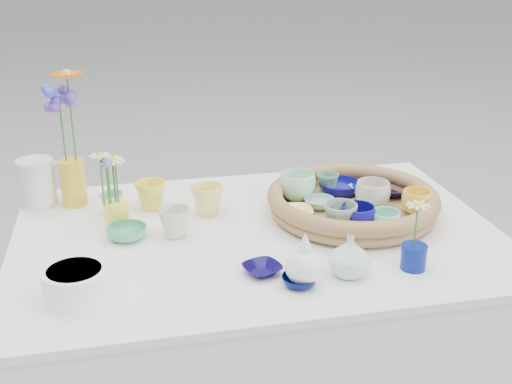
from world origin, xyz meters
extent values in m
imported|color=#0C0B74|center=(0.28, 0.16, 0.80)|extent=(0.14, 0.14, 0.04)
imported|color=black|center=(0.44, 0.13, 0.80)|extent=(0.13, 0.13, 0.03)
imported|color=yellow|center=(0.44, -0.01, 0.82)|extent=(0.10, 0.10, 0.07)
imported|color=#478851|center=(0.29, 0.00, 0.80)|extent=(0.15, 0.15, 0.03)
imported|color=gray|center=(0.19, -0.09, 0.82)|extent=(0.11, 0.11, 0.08)
imported|color=#8DBFBA|center=(0.19, 0.08, 0.80)|extent=(0.09, 0.09, 0.03)
imported|color=#AFF6D1|center=(0.15, 0.15, 0.82)|extent=(0.13, 0.13, 0.08)
imported|color=beige|center=(0.34, 0.05, 0.82)|extent=(0.13, 0.13, 0.08)
imported|color=#AACDF7|center=(0.36, 0.16, 0.79)|extent=(0.10, 0.10, 0.02)
imported|color=#100B75|center=(0.24, -0.09, 0.82)|extent=(0.11, 0.11, 0.07)
imported|color=#FFF57A|center=(0.11, 0.04, 0.79)|extent=(0.10, 0.10, 0.02)
imported|color=#90E7CD|center=(0.31, -0.12, 0.81)|extent=(0.10, 0.10, 0.06)
imported|color=#5A9467|center=(0.25, 0.18, 0.81)|extent=(0.09, 0.09, 0.06)
imported|color=yellow|center=(-0.26, 0.22, 0.81)|extent=(0.09, 0.09, 0.08)
imported|color=#F1ED6F|center=(-0.11, 0.14, 0.81)|extent=(0.11, 0.11, 0.08)
imported|color=#4BA46D|center=(-0.34, 0.03, 0.78)|extent=(0.13, 0.13, 0.03)
imported|color=beige|center=(-0.21, 0.02, 0.80)|extent=(0.09, 0.09, 0.08)
imported|color=#0C0442|center=(-0.04, -0.22, 0.78)|extent=(0.11, 0.11, 0.02)
imported|color=#7BB3AA|center=(-0.37, 0.20, 0.80)|extent=(0.08, 0.08, 0.06)
imported|color=#000840|center=(0.03, -0.29, 0.78)|extent=(0.09, 0.09, 0.02)
imported|color=silver|center=(0.15, -0.27, 0.82)|extent=(0.12, 0.12, 0.10)
cylinder|color=navy|center=(0.31, -0.27, 0.79)|extent=(0.06, 0.06, 0.06)
cylinder|color=gold|center=(-0.48, 0.29, 0.83)|extent=(0.09, 0.09, 0.13)
cylinder|color=#F9F244|center=(-0.36, 0.11, 0.80)|extent=(0.07, 0.07, 0.07)
camera|label=1|loc=(-0.33, -1.49, 1.49)|focal=45.00mm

